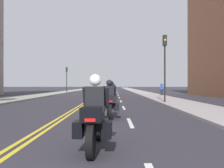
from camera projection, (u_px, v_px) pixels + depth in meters
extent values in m
plane|color=#2F2C34|center=(103.00, 92.00, 49.27)|extent=(264.00, 264.00, 0.00)
cube|color=gray|center=(67.00, 92.00, 49.32)|extent=(2.94, 144.00, 0.12)
cube|color=#A69B9A|center=(139.00, 92.00, 49.22)|extent=(2.94, 144.00, 0.12)
cube|color=yellow|center=(102.00, 92.00, 49.27)|extent=(0.12, 132.00, 0.01)
cube|color=yellow|center=(103.00, 92.00, 49.27)|extent=(0.12, 132.00, 0.01)
cube|color=silver|center=(130.00, 123.00, 9.25)|extent=(0.14, 2.40, 0.01)
cube|color=silver|center=(124.00, 108.00, 15.25)|extent=(0.14, 2.40, 0.01)
cube|color=silver|center=(121.00, 101.00, 21.25)|extent=(0.14, 2.40, 0.01)
cube|color=silver|center=(119.00, 98.00, 27.25)|extent=(0.14, 2.40, 0.01)
cube|color=silver|center=(118.00, 95.00, 33.25)|extent=(0.14, 2.40, 0.01)
cube|color=silver|center=(118.00, 94.00, 39.25)|extent=(0.14, 2.40, 0.01)
cube|color=silver|center=(117.00, 93.00, 45.25)|extent=(0.14, 2.40, 0.01)
cube|color=silver|center=(117.00, 92.00, 51.25)|extent=(0.14, 2.40, 0.01)
cube|color=silver|center=(116.00, 91.00, 57.25)|extent=(0.14, 2.40, 0.01)
cylinder|color=black|center=(99.00, 127.00, 6.29)|extent=(0.15, 0.66, 0.66)
cylinder|color=black|center=(91.00, 142.00, 4.68)|extent=(0.15, 0.66, 0.66)
cube|color=silver|center=(99.00, 113.00, 6.29)|extent=(0.15, 0.32, 0.04)
cube|color=black|center=(95.00, 121.00, 5.49)|extent=(0.36, 1.23, 0.40)
cube|color=black|center=(91.00, 115.00, 4.77)|extent=(0.41, 0.37, 0.28)
cube|color=red|center=(90.00, 120.00, 4.58)|extent=(0.20, 0.04, 0.06)
cube|color=black|center=(79.00, 129.00, 5.02)|extent=(0.21, 0.45, 0.32)
cube|color=black|center=(107.00, 129.00, 5.00)|extent=(0.21, 0.45, 0.32)
cube|color=#B2C1CC|center=(98.00, 102.00, 6.01)|extent=(0.36, 0.13, 0.36)
cube|color=black|center=(95.00, 99.00, 5.44)|extent=(0.41, 0.27, 0.55)
cylinder|color=black|center=(85.00, 96.00, 5.60)|extent=(0.11, 0.28, 0.45)
cylinder|color=black|center=(107.00, 96.00, 5.58)|extent=(0.11, 0.28, 0.45)
sphere|color=white|center=(95.00, 80.00, 5.47)|extent=(0.26, 0.26, 0.26)
cylinder|color=black|center=(109.00, 108.00, 11.44)|extent=(0.15, 0.66, 0.65)
cylinder|color=black|center=(110.00, 112.00, 9.89)|extent=(0.15, 0.66, 0.65)
cube|color=silver|center=(109.00, 101.00, 11.44)|extent=(0.16, 0.33, 0.04)
cube|color=black|center=(109.00, 103.00, 10.67)|extent=(0.38, 1.19, 0.40)
cube|color=black|center=(110.00, 99.00, 9.97)|extent=(0.42, 0.38, 0.28)
cube|color=red|center=(110.00, 101.00, 9.78)|extent=(0.20, 0.04, 0.06)
cube|color=black|center=(103.00, 107.00, 10.19)|extent=(0.22, 0.45, 0.32)
cube|color=black|center=(116.00, 107.00, 10.21)|extent=(0.22, 0.45, 0.32)
cube|color=#B2C1CC|center=(109.00, 94.00, 11.16)|extent=(0.37, 0.14, 0.36)
cube|color=black|center=(109.00, 92.00, 10.62)|extent=(0.41, 0.28, 0.54)
cylinder|color=black|center=(104.00, 91.00, 10.76)|extent=(0.11, 0.29, 0.45)
cylinder|color=black|center=(115.00, 91.00, 10.78)|extent=(0.11, 0.29, 0.45)
sphere|color=black|center=(109.00, 83.00, 10.65)|extent=(0.26, 0.26, 0.26)
cylinder|color=black|center=(111.00, 101.00, 16.86)|extent=(0.11, 0.65, 0.65)
cylinder|color=black|center=(111.00, 102.00, 15.33)|extent=(0.11, 0.65, 0.65)
cube|color=silver|center=(111.00, 96.00, 16.86)|extent=(0.14, 0.32, 0.04)
cube|color=black|center=(111.00, 97.00, 16.10)|extent=(0.32, 1.16, 0.40)
cube|color=black|center=(111.00, 94.00, 15.41)|extent=(0.40, 0.36, 0.28)
cube|color=red|center=(111.00, 96.00, 15.22)|extent=(0.20, 0.03, 0.06)
cube|color=black|center=(107.00, 99.00, 15.64)|extent=(0.20, 0.44, 0.32)
cube|color=black|center=(116.00, 99.00, 15.64)|extent=(0.20, 0.44, 0.32)
cube|color=#B2C1CC|center=(111.00, 91.00, 16.59)|extent=(0.36, 0.12, 0.36)
cube|color=black|center=(111.00, 90.00, 16.05)|extent=(0.40, 0.26, 0.57)
cylinder|color=black|center=(108.00, 89.00, 16.20)|extent=(0.10, 0.28, 0.45)
cylinder|color=black|center=(115.00, 89.00, 16.20)|extent=(0.10, 0.28, 0.45)
sphere|color=black|center=(111.00, 83.00, 16.08)|extent=(0.26, 0.26, 0.26)
cylinder|color=black|center=(111.00, 97.00, 22.38)|extent=(0.18, 0.68, 0.68)
cylinder|color=black|center=(112.00, 98.00, 20.78)|extent=(0.18, 0.68, 0.68)
cube|color=silver|center=(111.00, 93.00, 22.39)|extent=(0.16, 0.33, 0.04)
cube|color=black|center=(111.00, 94.00, 21.58)|extent=(0.39, 1.24, 0.40)
cube|color=black|center=(112.00, 92.00, 20.86)|extent=(0.42, 0.38, 0.28)
cube|color=red|center=(112.00, 93.00, 20.67)|extent=(0.20, 0.04, 0.06)
cube|color=black|center=(108.00, 95.00, 21.09)|extent=(0.22, 0.45, 0.32)
cube|color=black|center=(115.00, 95.00, 21.11)|extent=(0.22, 0.45, 0.32)
cube|color=#B2C1CC|center=(111.00, 89.00, 22.10)|extent=(0.37, 0.14, 0.36)
cube|color=black|center=(111.00, 88.00, 21.53)|extent=(0.41, 0.28, 0.53)
cylinder|color=black|center=(108.00, 88.00, 21.67)|extent=(0.12, 0.29, 0.45)
cylinder|color=black|center=(114.00, 88.00, 21.70)|extent=(0.12, 0.29, 0.45)
sphere|color=black|center=(111.00, 84.00, 21.57)|extent=(0.26, 0.26, 0.26)
cylinder|color=black|center=(112.00, 95.00, 27.19)|extent=(0.14, 0.63, 0.63)
cylinder|color=black|center=(112.00, 95.00, 25.66)|extent=(0.14, 0.63, 0.63)
cube|color=silver|center=(112.00, 92.00, 27.20)|extent=(0.16, 0.33, 0.04)
cube|color=black|center=(112.00, 92.00, 26.43)|extent=(0.39, 1.18, 0.40)
cube|color=black|center=(112.00, 91.00, 25.74)|extent=(0.42, 0.38, 0.28)
cube|color=red|center=(112.00, 91.00, 25.55)|extent=(0.20, 0.04, 0.06)
cube|color=black|center=(109.00, 94.00, 25.95)|extent=(0.22, 0.45, 0.32)
cube|color=black|center=(115.00, 94.00, 25.98)|extent=(0.22, 0.45, 0.32)
cube|color=#B2C1CC|center=(112.00, 89.00, 26.92)|extent=(0.37, 0.14, 0.36)
cube|color=black|center=(112.00, 88.00, 26.38)|extent=(0.41, 0.28, 0.56)
cylinder|color=black|center=(110.00, 87.00, 26.52)|extent=(0.12, 0.29, 0.45)
cylinder|color=black|center=(114.00, 87.00, 26.54)|extent=(0.12, 0.29, 0.45)
sphere|color=white|center=(112.00, 84.00, 26.41)|extent=(0.26, 0.26, 0.26)
cylinder|color=black|center=(111.00, 93.00, 32.66)|extent=(0.15, 0.61, 0.61)
cylinder|color=black|center=(111.00, 94.00, 31.03)|extent=(0.15, 0.61, 0.61)
cube|color=silver|center=(111.00, 91.00, 32.66)|extent=(0.15, 0.32, 0.04)
cube|color=black|center=(111.00, 91.00, 31.85)|extent=(0.36, 1.25, 0.40)
cube|color=black|center=(111.00, 90.00, 31.11)|extent=(0.41, 0.37, 0.28)
cube|color=red|center=(111.00, 90.00, 30.92)|extent=(0.20, 0.04, 0.06)
cube|color=black|center=(109.00, 92.00, 31.35)|extent=(0.21, 0.45, 0.32)
cube|color=black|center=(113.00, 92.00, 31.36)|extent=(0.21, 0.45, 0.32)
cube|color=#B2C1CC|center=(111.00, 88.00, 32.37)|extent=(0.36, 0.13, 0.36)
cube|color=black|center=(111.00, 87.00, 31.80)|extent=(0.41, 0.27, 0.59)
cylinder|color=black|center=(109.00, 87.00, 31.94)|extent=(0.11, 0.28, 0.45)
cylinder|color=black|center=(113.00, 87.00, 31.95)|extent=(0.11, 0.28, 0.45)
sphere|color=white|center=(111.00, 84.00, 31.83)|extent=(0.26, 0.26, 0.26)
cylinder|color=black|center=(114.00, 92.00, 38.26)|extent=(0.13, 0.64, 0.64)
cylinder|color=black|center=(114.00, 92.00, 36.79)|extent=(0.13, 0.64, 0.64)
cube|color=silver|center=(114.00, 90.00, 38.26)|extent=(0.14, 0.32, 0.04)
cube|color=black|center=(114.00, 90.00, 37.53)|extent=(0.32, 1.11, 0.40)
cube|color=black|center=(114.00, 89.00, 36.87)|extent=(0.40, 0.36, 0.28)
cube|color=red|center=(114.00, 89.00, 36.68)|extent=(0.20, 0.03, 0.06)
cube|color=black|center=(112.00, 91.00, 37.09)|extent=(0.20, 0.44, 0.32)
cube|color=black|center=(115.00, 91.00, 37.08)|extent=(0.20, 0.44, 0.32)
cube|color=#B2C1CC|center=(114.00, 88.00, 37.99)|extent=(0.36, 0.12, 0.36)
cube|color=black|center=(114.00, 87.00, 37.48)|extent=(0.40, 0.26, 0.59)
cylinder|color=black|center=(112.00, 87.00, 37.63)|extent=(0.10, 0.28, 0.45)
cylinder|color=black|center=(115.00, 87.00, 37.62)|extent=(0.10, 0.28, 0.45)
sphere|color=black|center=(114.00, 84.00, 37.51)|extent=(0.26, 0.26, 0.26)
cylinder|color=black|center=(113.00, 91.00, 43.39)|extent=(0.16, 0.66, 0.65)
cylinder|color=black|center=(113.00, 91.00, 41.85)|extent=(0.16, 0.66, 0.65)
cube|color=silver|center=(113.00, 89.00, 43.39)|extent=(0.15, 0.32, 0.04)
cube|color=black|center=(113.00, 89.00, 42.62)|extent=(0.36, 1.18, 0.40)
cube|color=black|center=(113.00, 88.00, 41.93)|extent=(0.41, 0.37, 0.28)
cube|color=red|center=(113.00, 89.00, 41.74)|extent=(0.20, 0.04, 0.06)
cube|color=black|center=(111.00, 90.00, 42.15)|extent=(0.21, 0.45, 0.32)
cube|color=black|center=(115.00, 90.00, 42.16)|extent=(0.21, 0.45, 0.32)
cube|color=#B2C1CC|center=(113.00, 87.00, 43.11)|extent=(0.36, 0.13, 0.36)
cube|color=black|center=(113.00, 87.00, 42.57)|extent=(0.41, 0.27, 0.52)
cylinder|color=black|center=(112.00, 86.00, 42.72)|extent=(0.11, 0.28, 0.45)
cylinder|color=black|center=(114.00, 86.00, 42.73)|extent=(0.11, 0.28, 0.45)
sphere|color=black|center=(113.00, 84.00, 42.60)|extent=(0.26, 0.26, 0.26)
cylinder|color=black|center=(165.00, 74.00, 18.64)|extent=(0.12, 0.12, 4.34)
cube|color=black|center=(165.00, 40.00, 18.65)|extent=(0.28, 0.28, 0.80)
sphere|color=yellow|center=(165.00, 40.00, 18.50)|extent=(0.18, 0.18, 0.18)
cylinder|color=black|center=(67.00, 82.00, 43.40)|extent=(0.12, 0.12, 3.69)
cube|color=black|center=(67.00, 70.00, 43.41)|extent=(0.28, 0.28, 0.80)
sphere|color=green|center=(66.00, 71.00, 43.26)|extent=(0.18, 0.18, 0.18)
cube|color=#232A39|center=(162.00, 93.00, 31.07)|extent=(0.30, 0.34, 0.85)
cube|color=blue|center=(162.00, 86.00, 31.07)|extent=(0.35, 0.42, 0.68)
sphere|color=tan|center=(162.00, 83.00, 31.08)|extent=(0.22, 0.22, 0.22)
cube|color=#35773D|center=(161.00, 88.00, 31.27)|extent=(0.16, 0.19, 0.24)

